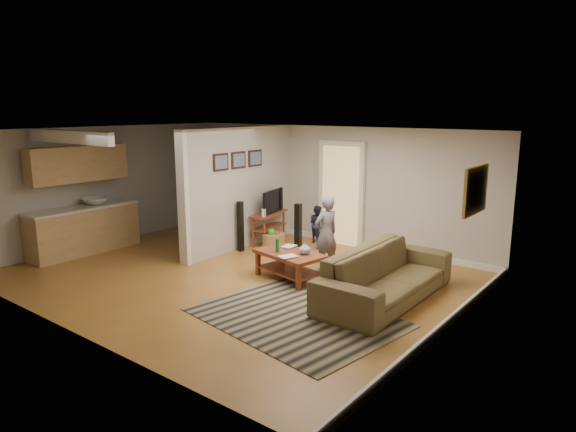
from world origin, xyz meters
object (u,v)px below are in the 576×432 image
object	(u,v)px
toy_basket	(274,240)
child	(325,270)
toddler	(317,243)
speaker_right	(298,232)
tv_console	(269,215)
sofa	(385,299)
speaker_left	(240,226)
coffee_table	(291,258)

from	to	relation	value
toy_basket	child	world-z (taller)	child
child	toddler	size ratio (longest dim) A/B	1.66
speaker_right	toy_basket	size ratio (longest dim) A/B	2.30
speaker_right	toddler	xyz separation A→B (m)	(-0.45, 1.30, -0.55)
speaker_right	child	xyz separation A→B (m)	(0.76, -0.18, -0.55)
tv_console	toddler	size ratio (longest dim) A/B	1.38
sofa	speaker_left	xyz separation A→B (m)	(-3.60, 0.63, 0.52)
child	toddler	bearing A→B (deg)	-123.79
sofa	tv_console	size ratio (longest dim) A/B	2.37
coffee_table	toy_basket	distance (m)	1.98
speaker_right	toy_basket	xyz separation A→B (m)	(-0.91, 0.37, -0.38)
sofa	tv_console	world-z (taller)	tv_console
toy_basket	tv_console	bearing A→B (deg)	141.81
speaker_left	speaker_right	distance (m)	1.33
child	speaker_left	bearing A→B (deg)	-72.52
coffee_table	child	distance (m)	0.87
coffee_table	toy_basket	bearing A→B (deg)	138.00
toddler	speaker_right	bearing A→B (deg)	127.29
sofa	toy_basket	world-z (taller)	toy_basket
sofa	speaker_left	distance (m)	3.69
coffee_table	speaker_left	bearing A→B (deg)	158.13
tv_console	speaker_left	bearing A→B (deg)	-107.24
sofa	toy_basket	bearing A→B (deg)	69.24
sofa	toddler	bearing A→B (deg)	51.92
sofa	child	bearing A→B (deg)	66.82
coffee_table	speaker_left	xyz separation A→B (m)	(-1.86, 0.75, 0.15)
tv_console	toddler	xyz separation A→B (m)	(0.80, 0.66, -0.62)
coffee_table	speaker_right	world-z (taller)	speaker_right
coffee_table	speaker_right	distance (m)	1.11
coffee_table	tv_console	bearing A→B (deg)	138.68
toy_basket	child	bearing A→B (deg)	-18.32
coffee_table	toddler	bearing A→B (deg)	114.00
sofa	speaker_right	xyz separation A→B (m)	(-2.29, 0.83, 0.55)
toddler	child	bearing A→B (deg)	147.44
sofa	child	xyz separation A→B (m)	(-1.53, 0.65, 0.00)
toy_basket	toddler	xyz separation A→B (m)	(0.46, 0.93, -0.18)
toy_basket	toddler	bearing A→B (deg)	63.54
tv_console	child	size ratio (longest dim) A/B	0.83
sofa	coffee_table	xyz separation A→B (m)	(-1.74, -0.11, 0.37)
coffee_table	tv_console	size ratio (longest dim) A/B	1.15
toy_basket	toddler	size ratio (longest dim) A/B	0.58
speaker_right	speaker_left	bearing A→B (deg)	-176.70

